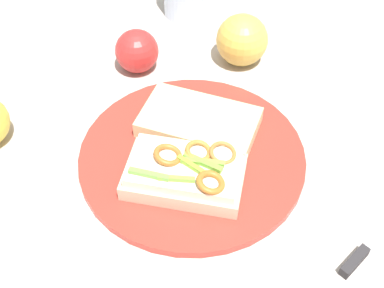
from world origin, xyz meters
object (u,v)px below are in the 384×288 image
at_px(bread_slice_side, 199,122).
at_px(apple_2, 137,51).
at_px(plate, 192,157).
at_px(knife, 362,253).
at_px(sandwich, 185,173).
at_px(apple_1, 242,40).

bearing_deg(bread_slice_side, apple_2, -36.76).
height_order(plate, knife, knife).
xyz_separation_m(sandwich, apple_2, (-0.26, -0.01, 0.00)).
bearing_deg(sandwich, bread_slice_side, -89.33).
height_order(apple_1, knife, apple_1).
bearing_deg(apple_2, knife, 24.06).
bearing_deg(plate, knife, 37.45).
xyz_separation_m(sandwich, bread_slice_side, (-0.09, 0.04, -0.01)).
distance_m(plate, apple_1, 0.23).
relative_size(sandwich, apple_2, 2.53).
height_order(apple_1, apple_2, apple_1).
relative_size(plate, sandwich, 1.76).
bearing_deg(apple_1, apple_2, -98.89).
height_order(apple_2, knife, apple_2).
relative_size(apple_2, knife, 0.66).
bearing_deg(apple_2, sandwich, 2.18).
relative_size(plate, apple_2, 4.45).
bearing_deg(knife, sandwich, 109.06).
relative_size(sandwich, apple_1, 2.11).
xyz_separation_m(apple_1, knife, (0.38, 0.02, -0.04)).
height_order(plate, apple_1, apple_1).
bearing_deg(apple_2, plate, 8.37).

